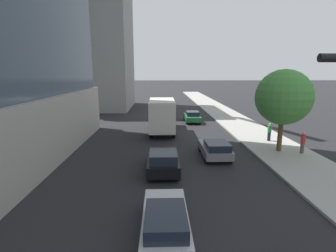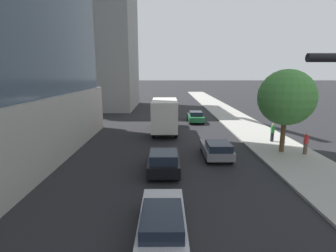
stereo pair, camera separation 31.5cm
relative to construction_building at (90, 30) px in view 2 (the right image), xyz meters
The scene contains 10 objects.
sidewalk 35.91m from the construction_building, 48.87° to the right, with size 4.75×120.00×0.15m, color #9E9B93.
construction_building is the anchor object (origin of this frame).
street_tree 35.59m from the construction_building, 50.86° to the right, with size 4.17×4.17×6.27m.
car_black 35.20m from the construction_building, 67.38° to the right, with size 1.93×4.30×1.51m.
car_gray 34.64m from the construction_building, 59.30° to the right, with size 1.90×4.03×1.34m.
car_silver 41.10m from the construction_building, 71.13° to the right, with size 1.74×4.22×1.39m.
car_green 25.00m from the construction_building, 40.46° to the right, with size 1.80×4.25×1.41m.
box_truck 25.97m from the construction_building, 57.25° to the right, with size 2.47×7.61×3.48m.
pedestrian_green_shirt 34.75m from the construction_building, 46.95° to the right, with size 0.34×0.34×1.60m.
pedestrian_red_shirt 37.93m from the construction_building, 49.72° to the right, with size 0.34×0.34×1.66m.
Camera 2 is at (-1.48, -0.52, 6.17)m, focal length 27.38 mm.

